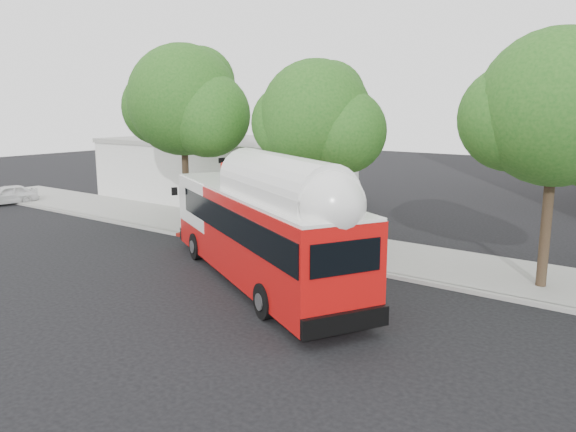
# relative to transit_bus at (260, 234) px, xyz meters

# --- Properties ---
(ground) EXTENTS (120.00, 120.00, 0.00)m
(ground) POSITION_rel_transit_bus_xyz_m (-0.29, -0.39, -1.87)
(ground) COLOR black
(ground) RESTS_ON ground
(sidewalk) EXTENTS (60.00, 5.00, 0.15)m
(sidewalk) POSITION_rel_transit_bus_xyz_m (-0.29, 6.11, -1.79)
(sidewalk) COLOR gray
(sidewalk) RESTS_ON ground
(curb_strip) EXTENTS (60.00, 0.30, 0.15)m
(curb_strip) POSITION_rel_transit_bus_xyz_m (-0.29, 3.51, -1.79)
(curb_strip) COLOR gray
(curb_strip) RESTS_ON ground
(red_curb_segment) EXTENTS (10.00, 0.32, 0.16)m
(red_curb_segment) POSITION_rel_transit_bus_xyz_m (-3.29, 3.51, -1.79)
(red_curb_segment) COLOR maroon
(red_curb_segment) RESTS_ON ground
(street_tree_left) EXTENTS (6.67, 5.80, 9.74)m
(street_tree_left) POSITION_rel_transit_bus_xyz_m (-8.82, 5.16, 4.74)
(street_tree_left) COLOR #2D2116
(street_tree_left) RESTS_ON ground
(street_tree_mid) EXTENTS (5.75, 5.00, 8.62)m
(street_tree_mid) POSITION_rel_transit_bus_xyz_m (-0.88, 5.66, 4.04)
(street_tree_mid) COLOR #2D2116
(street_tree_mid) RESTS_ON ground
(street_tree_right) EXTENTS (6.21, 5.40, 9.18)m
(street_tree_right) POSITION_rel_transit_bus_xyz_m (9.15, 5.46, 4.39)
(street_tree_right) COLOR #2D2116
(street_tree_right) RESTS_ON ground
(low_commercial_bldg) EXTENTS (16.20, 10.20, 4.25)m
(low_commercial_bldg) POSITION_rel_transit_bus_xyz_m (-14.29, 13.61, 0.28)
(low_commercial_bldg) COLOR silver
(low_commercial_bldg) RESTS_ON ground
(transit_bus) EXTENTS (12.99, 8.47, 4.00)m
(transit_bus) POSITION_rel_transit_bus_xyz_m (0.00, 0.00, 0.00)
(transit_bus) COLOR red
(transit_bus) RESTS_ON ground
(parked_car) EXTENTS (4.11, 2.38, 1.32)m
(parked_car) POSITION_rel_transit_bus_xyz_m (-24.46, 3.04, -1.21)
(parked_car) COLOR silver
(parked_car) RESTS_ON ground
(signal_pole) EXTENTS (0.12, 0.39, 4.13)m
(signal_pole) POSITION_rel_transit_bus_xyz_m (-5.37, 3.77, 0.25)
(signal_pole) COLOR red
(signal_pole) RESTS_ON ground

